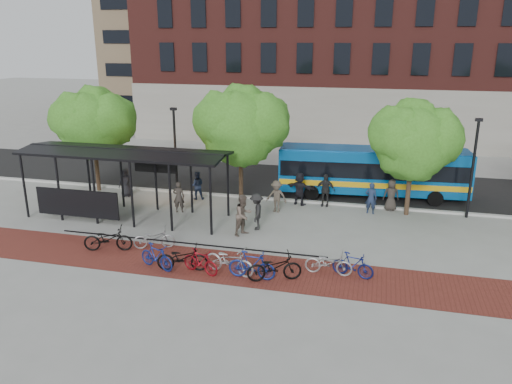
% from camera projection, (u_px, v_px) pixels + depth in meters
% --- Properties ---
extents(ground, '(160.00, 160.00, 0.00)m').
position_uv_depth(ground, '(282.00, 226.00, 24.51)').
color(ground, '#9E9E99').
rests_on(ground, ground).
extents(asphalt_street, '(160.00, 8.00, 0.01)m').
position_uv_depth(asphalt_street, '(306.00, 183.00, 31.92)').
color(asphalt_street, black).
rests_on(asphalt_street, ground).
extents(curb, '(160.00, 0.25, 0.12)m').
position_uv_depth(curb, '(296.00, 201.00, 28.20)').
color(curb, '#B7B7B2').
rests_on(curb, ground).
extents(brick_strip, '(24.00, 3.00, 0.01)m').
position_uv_depth(brick_strip, '(210.00, 265.00, 20.34)').
color(brick_strip, maroon).
rests_on(brick_strip, ground).
extents(bike_rack_rail, '(12.00, 0.05, 0.95)m').
position_uv_depth(bike_rack_rail, '(188.00, 253.00, 21.48)').
color(bike_rack_rail, black).
rests_on(bike_rack_rail, ground).
extents(building_brick, '(55.00, 14.00, 20.00)m').
position_uv_depth(building_brick, '(455.00, 24.00, 43.32)').
color(building_brick, maroon).
rests_on(building_brick, ground).
extents(bus_shelter, '(10.60, 3.07, 3.60)m').
position_uv_depth(bus_shelter, '(122.00, 160.00, 25.07)').
color(bus_shelter, black).
rests_on(bus_shelter, ground).
extents(tree_a, '(4.90, 4.00, 6.18)m').
position_uv_depth(tree_a, '(94.00, 121.00, 29.13)').
color(tree_a, '#382619').
rests_on(tree_a, ground).
extents(tree_b, '(5.15, 4.20, 6.47)m').
position_uv_depth(tree_b, '(242.00, 123.00, 26.97)').
color(tree_b, '#382619').
rests_on(tree_b, ground).
extents(tree_c, '(4.66, 3.80, 5.92)m').
position_uv_depth(tree_c, '(415.00, 138.00, 25.00)').
color(tree_c, '#382619').
rests_on(tree_c, ground).
extents(lamp_post_left, '(0.35, 0.20, 5.12)m').
position_uv_depth(lamp_post_left, '(175.00, 149.00, 28.66)').
color(lamp_post_left, black).
rests_on(lamp_post_left, ground).
extents(lamp_post_right, '(0.35, 0.20, 5.12)m').
position_uv_depth(lamp_post_right, '(473.00, 166.00, 24.94)').
color(lamp_post_right, black).
rests_on(lamp_post_right, ground).
extents(bus, '(10.75, 3.18, 2.86)m').
position_uv_depth(bus, '(372.00, 169.00, 28.61)').
color(bus, '#08539A').
rests_on(bus, ground).
extents(bike_0, '(2.22, 1.27, 1.10)m').
position_uv_depth(bike_0, '(108.00, 239.00, 21.56)').
color(bike_0, black).
rests_on(bike_0, ground).
extents(bike_2, '(1.92, 1.26, 0.96)m').
position_uv_depth(bike_2, '(154.00, 238.00, 21.83)').
color(bike_2, gray).
rests_on(bike_2, ground).
extents(bike_3, '(1.80, 1.09, 1.05)m').
position_uv_depth(bike_3, '(156.00, 256.00, 19.88)').
color(bike_3, navy).
rests_on(bike_3, ground).
extents(bike_4, '(2.14, 1.13, 1.07)m').
position_uv_depth(bike_4, '(182.00, 258.00, 19.72)').
color(bike_4, black).
rests_on(bike_4, ground).
extents(bike_5, '(1.74, 0.99, 1.01)m').
position_uv_depth(bike_5, '(200.00, 261.00, 19.48)').
color(bike_5, maroon).
rests_on(bike_5, ground).
extents(bike_6, '(2.25, 1.22, 1.12)m').
position_uv_depth(bike_6, '(229.00, 260.00, 19.44)').
color(bike_6, '#B4B4B7').
rests_on(bike_6, ground).
extents(bike_7, '(1.88, 0.58, 1.12)m').
position_uv_depth(bike_7, '(252.00, 265.00, 19.03)').
color(bike_7, navy).
rests_on(bike_7, ground).
extents(bike_8, '(2.23, 1.46, 1.11)m').
position_uv_depth(bike_8, '(274.00, 267.00, 18.88)').
color(bike_8, black).
rests_on(bike_8, ground).
extents(bike_10, '(1.87, 0.68, 0.98)m').
position_uv_depth(bike_10, '(329.00, 263.00, 19.40)').
color(bike_10, '#A1A2A4').
rests_on(bike_10, ground).
extents(bike_11, '(1.71, 0.84, 0.99)m').
position_uv_depth(bike_11, '(353.00, 265.00, 19.19)').
color(bike_11, navy).
rests_on(bike_11, ground).
extents(pedestrian_0, '(0.93, 0.74, 1.66)m').
position_uv_depth(pedestrian_0, '(126.00, 182.00, 28.95)').
color(pedestrian_0, black).
rests_on(pedestrian_0, ground).
extents(pedestrian_1, '(0.68, 0.51, 1.68)m').
position_uv_depth(pedestrian_1, '(179.00, 197.00, 26.29)').
color(pedestrian_1, '#37312C').
rests_on(pedestrian_1, ground).
extents(pedestrian_2, '(0.96, 0.86, 1.64)m').
position_uv_depth(pedestrian_2, '(197.00, 185.00, 28.44)').
color(pedestrian_2, '#1D2945').
rests_on(pedestrian_2, ground).
extents(pedestrian_3, '(1.18, 0.77, 1.72)m').
position_uv_depth(pedestrian_3, '(277.00, 196.00, 26.31)').
color(pedestrian_3, '#4D4439').
rests_on(pedestrian_3, ground).
extents(pedestrian_4, '(1.08, 0.48, 1.81)m').
position_uv_depth(pedestrian_4, '(325.00, 190.00, 27.25)').
color(pedestrian_4, '#262626').
rests_on(pedestrian_4, ground).
extents(pedestrian_5, '(1.78, 1.08, 1.83)m').
position_uv_depth(pedestrian_5, '(300.00, 189.00, 27.46)').
color(pedestrian_5, black).
rests_on(pedestrian_5, ground).
extents(pedestrian_6, '(0.89, 0.63, 1.70)m').
position_uv_depth(pedestrian_6, '(391.00, 195.00, 26.57)').
color(pedestrian_6, '#36302B').
rests_on(pedestrian_6, ground).
extents(pedestrian_7, '(0.66, 0.48, 1.68)m').
position_uv_depth(pedestrian_7, '(371.00, 198.00, 26.09)').
color(pedestrian_7, '#1F2C4A').
rests_on(pedestrian_7, ground).
extents(pedestrian_8, '(1.13, 1.20, 1.97)m').
position_uv_depth(pedestrian_8, '(244.00, 215.00, 23.18)').
color(pedestrian_8, brown).
rests_on(pedestrian_8, ground).
extents(pedestrian_9, '(0.87, 1.27, 1.80)m').
position_uv_depth(pedestrian_9, '(257.00, 212.00, 23.88)').
color(pedestrian_9, black).
rests_on(pedestrian_9, ground).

